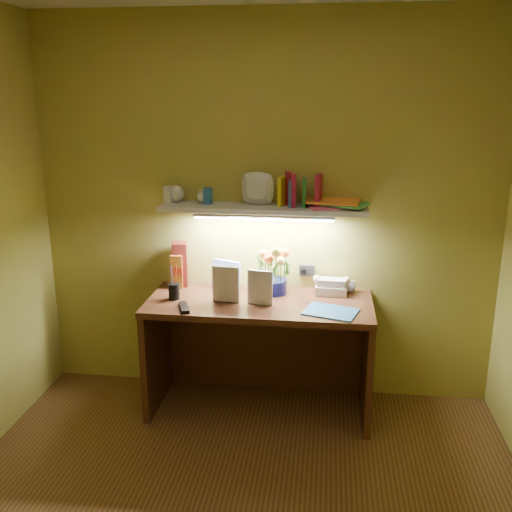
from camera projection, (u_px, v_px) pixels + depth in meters
The scene contains 13 objects.
desk at pixel (259, 356), 3.65m from camera, with size 1.40×0.60×0.75m, color #3D1D10.
flower_bouquet at pixel (273, 269), 3.65m from camera, with size 0.20×0.20×0.32m, color #080C3E, non-canonical shape.
telephone at pixel (331, 285), 3.66m from camera, with size 0.20×0.15×0.12m, color silver, non-canonical shape.
desk_clock at pixel (350, 286), 3.70m from camera, with size 0.07×0.04×0.07m, color silver.
whisky_bottle at pixel (177, 267), 3.76m from camera, with size 0.08×0.08×0.29m, color #A4641C, non-canonical shape.
whisky_box at pixel (180, 264), 3.79m from camera, with size 0.10×0.10×0.30m, color #54160E.
pen_cup at pixel (174, 286), 3.56m from camera, with size 0.07×0.07×0.17m, color black.
art_card at pixel (226, 275), 3.73m from camera, with size 0.19×0.04×0.19m, color white, non-canonical shape.
tv_remote at pixel (184, 307), 3.41m from camera, with size 0.05×0.17×0.02m, color black.
blue_folder at pixel (331, 312), 3.36m from camera, with size 0.30×0.22×0.01m, color #2869AB.
desk_book_a at pixel (212, 283), 3.52m from camera, with size 0.17×0.02×0.23m, color beige.
desk_book_b at pixel (247, 286), 3.48m from camera, with size 0.16×0.02×0.22m, color silver.
wall_shelf at pixel (269, 203), 3.56m from camera, with size 1.32×0.32×0.24m.
Camera 1 is at (0.41, -2.11, 1.99)m, focal length 40.00 mm.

